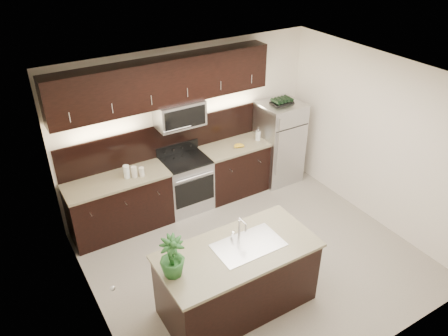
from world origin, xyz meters
name	(u,v)px	position (x,y,z in m)	size (l,w,h in m)	color
ground	(255,258)	(0.00, 0.00, 0.00)	(4.50, 4.50, 0.00)	gray
room_walls	(254,162)	(-0.11, -0.04, 1.70)	(4.52, 4.02, 2.71)	silver
counter_run	(175,187)	(-0.46, 1.69, 0.47)	(3.51, 0.65, 0.94)	black
upper_fixtures	(166,88)	(-0.43, 1.84, 2.14)	(3.49, 0.40, 1.66)	black
island	(237,278)	(-0.70, -0.60, 0.47)	(1.96, 0.96, 0.94)	black
sink_faucet	(248,244)	(-0.55, -0.59, 0.96)	(0.84, 0.50, 0.28)	silver
refrigerator	(279,142)	(1.64, 1.63, 0.77)	(0.74, 0.67, 1.53)	#B2B2B7
wine_rack	(282,101)	(1.64, 1.63, 1.57)	(0.38, 0.23, 0.09)	black
plant	(172,257)	(-1.53, -0.57, 1.19)	(0.28, 0.28, 0.50)	#205120
canisters	(132,172)	(-1.17, 1.61, 1.03)	(0.30, 0.16, 0.21)	silver
french_press	(258,135)	(1.16, 1.64, 1.04)	(0.09, 0.09, 0.26)	silver
bananas	(236,146)	(0.68, 1.61, 0.97)	(0.19, 0.14, 0.06)	gold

